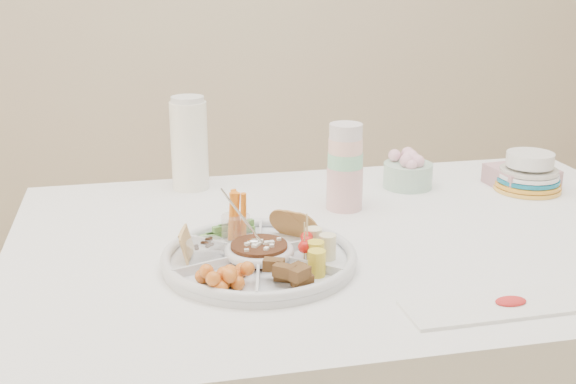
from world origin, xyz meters
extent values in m
cube|color=white|center=(0.00, 0.00, 0.38)|extent=(1.52, 1.02, 0.76)
cylinder|color=silver|center=(-0.25, -0.12, 0.78)|extent=(0.48, 0.48, 0.04)
cylinder|color=black|center=(-0.25, -0.12, 0.79)|extent=(0.14, 0.14, 0.04)
cylinder|color=silver|center=(0.01, 0.18, 0.88)|extent=(0.10, 0.10, 0.24)
cylinder|color=white|center=(-0.34, 0.42, 0.88)|extent=(0.11, 0.11, 0.25)
cylinder|color=#9DB2A4|center=(0.23, 0.30, 0.81)|extent=(0.16, 0.16, 0.10)
cube|color=#C38F97|center=(0.52, 0.25, 0.78)|extent=(0.17, 0.15, 0.05)
cylinder|color=#D9C945|center=(0.52, 0.21, 0.81)|extent=(0.20, 0.20, 0.11)
cube|color=white|center=(0.12, -0.38, 0.76)|extent=(0.32, 0.11, 0.01)
camera|label=1|loc=(-0.47, -1.41, 1.34)|focal=45.00mm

